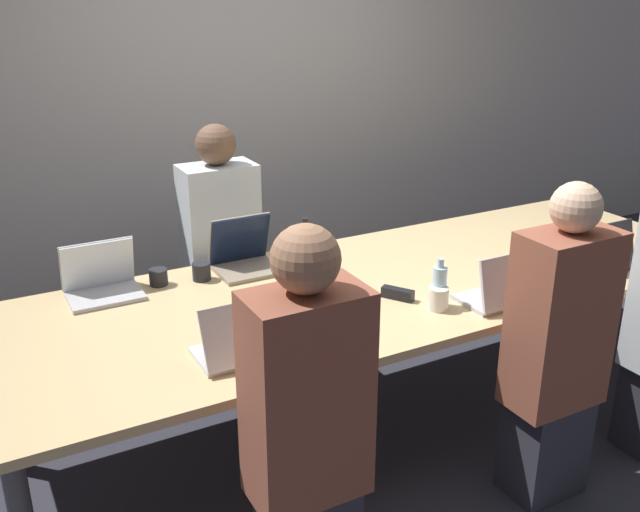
# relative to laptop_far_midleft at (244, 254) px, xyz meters

# --- Properties ---
(ground_plane) EXTENTS (24.00, 24.00, 0.00)m
(ground_plane) POSITION_rel_laptop_far_midleft_xyz_m (0.49, -0.47, -0.83)
(ground_plane) COLOR #2D2D38
(curtain_wall) EXTENTS (12.00, 0.06, 2.80)m
(curtain_wall) POSITION_rel_laptop_far_midleft_xyz_m (0.49, 1.28, 0.57)
(curtain_wall) COLOR #BCB7B2
(curtain_wall) RESTS_ON ground_plane
(conference_table) EXTENTS (3.77, 1.26, 0.75)m
(conference_table) POSITION_rel_laptop_far_midleft_xyz_m (0.49, -0.47, -0.13)
(conference_table) COLOR #D6B77F
(conference_table) RESTS_ON ground_plane
(laptop_far_midleft) EXTENTS (0.31, 0.27, 0.27)m
(laptop_far_midleft) POSITION_rel_laptop_far_midleft_xyz_m (0.00, 0.00, 0.00)
(laptop_far_midleft) COLOR gray
(laptop_far_midleft) RESTS_ON conference_table
(person_far_midleft) EXTENTS (0.40, 0.24, 1.42)m
(person_far_midleft) POSITION_rel_laptop_far_midleft_xyz_m (0.02, 0.39, -0.14)
(person_far_midleft) COLOR #2D2D38
(person_far_midleft) RESTS_ON ground_plane
(cup_far_midleft) EXTENTS (0.09, 0.09, 0.09)m
(cup_far_midleft) POSITION_rel_laptop_far_midleft_xyz_m (-0.24, -0.03, -0.03)
(cup_far_midleft) COLOR #232328
(cup_far_midleft) RESTS_ON conference_table
(bottle_far_midleft) EXTENTS (0.07, 0.07, 0.27)m
(bottle_far_midleft) POSITION_rel_laptop_far_midleft_xyz_m (0.27, -0.15, 0.04)
(bottle_far_midleft) COLOR black
(bottle_far_midleft) RESTS_ON conference_table
(laptop_near_left) EXTENTS (0.31, 0.25, 0.24)m
(laptop_near_left) POSITION_rel_laptop_far_midleft_xyz_m (-0.38, -0.85, -0.01)
(laptop_near_left) COLOR silver
(laptop_near_left) RESTS_ON conference_table
(person_near_left) EXTENTS (0.40, 0.24, 1.42)m
(person_near_left) POSITION_rel_laptop_far_midleft_xyz_m (-0.32, -1.31, -0.14)
(person_near_left) COLOR #2D2D38
(person_near_left) RESTS_ON ground_plane
(cup_near_left) EXTENTS (0.07, 0.07, 0.09)m
(cup_near_left) POSITION_rel_laptop_far_midleft_xyz_m (-0.13, -0.78, -0.03)
(cup_near_left) COLOR white
(cup_near_left) RESTS_ON conference_table
(laptop_near_midright) EXTENTS (0.32, 0.25, 0.25)m
(laptop_near_midright) POSITION_rel_laptop_far_midleft_xyz_m (0.84, -0.94, -0.01)
(laptop_near_midright) COLOR #B7B7BC
(laptop_near_midright) RESTS_ON conference_table
(person_near_midright) EXTENTS (0.40, 0.24, 1.40)m
(person_near_midright) POSITION_rel_laptop_far_midleft_xyz_m (0.84, -1.29, -0.15)
(person_near_midright) COLOR #2D2D38
(person_near_midright) RESTS_ON ground_plane
(cup_near_midright) EXTENTS (0.09, 0.09, 0.10)m
(cup_near_midright) POSITION_rel_laptop_far_midleft_xyz_m (0.57, -0.85, -0.03)
(cup_near_midright) COLOR white
(cup_near_midright) RESTS_ON conference_table
(bottle_near_midright) EXTENTS (0.06, 0.06, 0.23)m
(bottle_near_midright) POSITION_rel_laptop_far_midleft_xyz_m (0.59, -0.82, 0.02)
(bottle_near_midright) COLOR #ADD1E0
(bottle_near_midright) RESTS_ON conference_table
(laptop_far_left) EXTENTS (0.33, 0.25, 0.25)m
(laptop_far_left) POSITION_rel_laptop_far_midleft_xyz_m (-0.70, 0.02, -0.01)
(laptop_far_left) COLOR #B7B7BC
(laptop_far_left) RESTS_ON conference_table
(cup_far_left) EXTENTS (0.09, 0.09, 0.08)m
(cup_far_left) POSITION_rel_laptop_far_midleft_xyz_m (-0.44, 0.01, -0.04)
(cup_far_left) COLOR #232328
(cup_far_left) RESTS_ON conference_table
(laptop_near_right) EXTENTS (0.34, 0.26, 0.26)m
(laptop_near_right) POSITION_rel_laptop_far_midleft_xyz_m (1.53, -0.87, -0.00)
(laptop_near_right) COLOR #333338
(laptop_near_right) RESTS_ON conference_table
(bottle_near_right) EXTENTS (0.08, 0.08, 0.21)m
(bottle_near_right) POSITION_rel_laptop_far_midleft_xyz_m (1.28, -0.71, 0.01)
(bottle_near_right) COLOR green
(bottle_near_right) RESTS_ON conference_table
(stapler) EXTENTS (0.12, 0.15, 0.05)m
(stapler) POSITION_rel_laptop_far_midleft_xyz_m (0.47, -0.67, -0.05)
(stapler) COLOR black
(stapler) RESTS_ON conference_table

